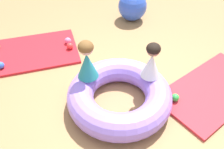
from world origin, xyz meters
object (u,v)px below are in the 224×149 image
(play_ball_green, at_px, (175,98))
(exercise_ball_large, at_px, (132,6))
(child_in_white, at_px, (152,61))
(play_ball_blue, at_px, (1,65))
(child_in_teal, at_px, (87,60))
(play_ball_red, at_px, (70,46))
(play_ball_pink, at_px, (68,41))
(inflatable_cushion, at_px, (119,95))

(play_ball_green, distance_m, exercise_ball_large, 2.28)
(child_in_white, xyz_separation_m, play_ball_blue, (-1.66, 1.39, -0.46))
(play_ball_green, relative_size, exercise_ball_large, 0.18)
(child_in_teal, relative_size, play_ball_green, 4.98)
(child_in_teal, relative_size, play_ball_blue, 4.93)
(play_ball_red, distance_m, play_ball_blue, 1.07)
(child_in_teal, xyz_separation_m, play_ball_blue, (-0.97, 1.05, -0.48))
(play_ball_red, height_order, play_ball_blue, play_ball_red)
(play_ball_blue, bearing_deg, child_in_teal, -47.21)
(play_ball_green, height_order, play_ball_blue, play_ball_blue)
(play_ball_pink, bearing_deg, exercise_ball_large, 12.18)
(child_in_white, relative_size, play_ball_blue, 4.56)
(play_ball_pink, bearing_deg, child_in_teal, -95.64)
(play_ball_green, relative_size, play_ball_pink, 0.94)
(child_in_white, bearing_deg, inflatable_cushion, -109.31)
(inflatable_cushion, xyz_separation_m, child_in_white, (0.43, -0.00, 0.39))
(inflatable_cushion, distance_m, play_ball_pink, 1.57)
(play_ball_blue, relative_size, exercise_ball_large, 0.18)
(play_ball_red, xyz_separation_m, play_ball_blue, (-1.07, -0.01, -0.00))
(child_in_white, height_order, play_ball_pink, child_in_white)
(child_in_white, xyz_separation_m, play_ball_red, (-0.59, 1.40, -0.46))
(play_ball_blue, bearing_deg, child_in_white, -39.93)
(play_ball_red, xyz_separation_m, play_ball_pink, (0.02, 0.17, 0.00))
(child_in_teal, xyz_separation_m, play_ball_red, (0.10, 1.06, -0.48))
(child_in_white, xyz_separation_m, child_in_teal, (-0.69, 0.34, 0.02))
(play_ball_green, bearing_deg, inflatable_cushion, 155.10)
(exercise_ball_large, bearing_deg, inflatable_cushion, -124.79)
(child_in_teal, bearing_deg, inflatable_cushion, 106.27)
(child_in_white, distance_m, play_ball_pink, 1.73)
(play_ball_green, bearing_deg, child_in_white, 126.30)
(child_in_teal, height_order, exercise_ball_large, child_in_teal)
(inflatable_cushion, distance_m, child_in_teal, 0.59)
(child_in_white, bearing_deg, child_in_teal, -135.10)
(child_in_teal, distance_m, play_ball_green, 1.20)
(play_ball_blue, distance_m, exercise_ball_large, 2.59)
(child_in_teal, relative_size, play_ball_red, 4.76)
(child_in_teal, distance_m, play_ball_red, 1.17)
(inflatable_cushion, bearing_deg, child_in_white, -0.41)
(play_ball_red, bearing_deg, child_in_white, -67.22)
(child_in_white, relative_size, child_in_teal, 0.92)
(inflatable_cushion, relative_size, play_ball_blue, 12.64)
(inflatable_cushion, height_order, play_ball_green, inflatable_cushion)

